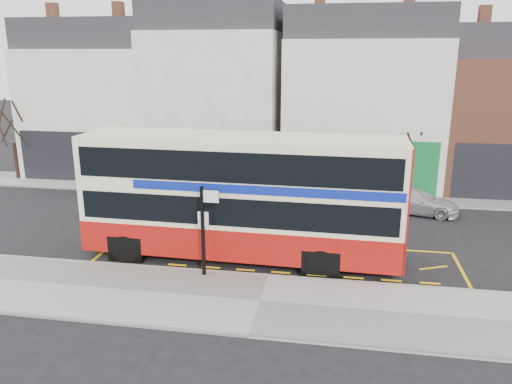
% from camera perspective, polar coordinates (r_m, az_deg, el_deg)
% --- Properties ---
extents(ground, '(120.00, 120.00, 0.00)m').
position_cam_1_polar(ground, '(18.51, 1.62, -9.38)').
color(ground, black).
rests_on(ground, ground).
extents(pavement, '(40.00, 4.00, 0.15)m').
position_cam_1_polar(pavement, '(16.45, 0.46, -12.51)').
color(pavement, '#9A9792').
rests_on(pavement, ground).
extents(kerb, '(40.00, 0.15, 0.15)m').
position_cam_1_polar(kerb, '(18.15, 1.45, -9.67)').
color(kerb, gray).
rests_on(kerb, ground).
extents(far_pavement, '(50.00, 3.00, 0.15)m').
position_cam_1_polar(far_pavement, '(28.77, 4.72, 0.01)').
color(far_pavement, '#9A9792').
rests_on(far_pavement, ground).
extents(road_markings, '(14.00, 3.40, 0.01)m').
position_cam_1_polar(road_markings, '(19.96, 2.27, -7.44)').
color(road_markings, yellow).
rests_on(road_markings, ground).
extents(terrace_far_left, '(8.00, 8.01, 10.80)m').
position_cam_1_polar(terrace_far_left, '(35.45, -17.11, 10.17)').
color(terrace_far_left, white).
rests_on(terrace_far_left, ground).
extents(terrace_left, '(8.00, 8.01, 11.80)m').
position_cam_1_polar(terrace_left, '(32.64, -4.27, 11.26)').
color(terrace_left, white).
rests_on(terrace_left, ground).
extents(terrace_green_shop, '(9.00, 8.01, 11.30)m').
position_cam_1_polar(terrace_green_shop, '(31.73, 12.00, 10.38)').
color(terrace_green_shop, white).
rests_on(terrace_green_shop, ground).
extents(double_decker_bus, '(12.21, 3.10, 4.85)m').
position_cam_1_polar(double_decker_bus, '(19.06, -1.60, -0.43)').
color(double_decker_bus, '#F1E6B8').
rests_on(double_decker_bus, ground).
extents(bus_stop_post, '(0.81, 0.14, 3.27)m').
position_cam_1_polar(bus_stop_post, '(17.49, -5.90, -3.58)').
color(bus_stop_post, black).
rests_on(bus_stop_post, pavement).
extents(car_silver, '(4.66, 3.06, 1.48)m').
position_cam_1_polar(car_silver, '(29.00, -16.00, 0.92)').
color(car_silver, '#9B9C9F').
rests_on(car_silver, ground).
extents(car_grey, '(3.99, 1.70, 1.28)m').
position_cam_1_polar(car_grey, '(27.17, -2.65, 0.33)').
color(car_grey, '#414349').
rests_on(car_grey, ground).
extents(car_white, '(4.61, 2.70, 1.25)m').
position_cam_1_polar(car_white, '(26.33, 17.60, -0.95)').
color(car_white, '#BDBDBD').
rests_on(car_white, ground).
extents(street_tree_left, '(3.01, 3.01, 6.50)m').
position_cam_1_polar(street_tree_left, '(34.26, -26.33, 8.42)').
color(street_tree_left, black).
rests_on(street_tree_left, ground).
extents(street_tree_right, '(2.21, 2.21, 4.76)m').
position_cam_1_polar(street_tree_right, '(28.72, 17.06, 5.81)').
color(street_tree_right, black).
rests_on(street_tree_right, ground).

